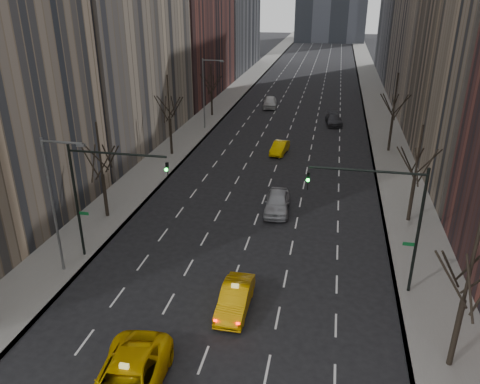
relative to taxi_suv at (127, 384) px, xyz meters
The scene contains 18 objects.
sidewalk_left 69.70m from the taxi_suv, 97.89° to the left, with size 4.50×320.00×0.15m, color slate.
sidewalk_right 70.64m from the taxi_suv, 77.80° to the left, with size 4.50×320.00×0.15m, color slate.
tree_lw_b 19.62m from the taxi_suv, 118.68° to the left, with size 3.36×3.50×7.82m.
tree_lw_c 34.47m from the taxi_suv, 105.75° to the left, with size 3.36×3.50×8.74m.
tree_lw_d 51.95m from the taxi_suv, 100.35° to the left, with size 3.36×3.50×7.36m.
tree_rw_a 15.80m from the taxi_suv, 18.93° to the left, with size 3.36×3.50×8.28m.
tree_rw_b 25.81m from the taxi_suv, 55.09° to the left, with size 3.36×3.50×7.82m.
tree_rw_c 41.82m from the taxi_suv, 69.39° to the left, with size 3.36×3.50×8.74m.
traffic_mast_left 13.56m from the taxi_suv, 120.22° to the left, with size 6.69×0.39×8.00m.
traffic_mast_right 16.78m from the taxi_suv, 43.10° to the left, with size 6.69×0.39×8.00m.
streetlight_near 13.05m from the taxi_suv, 132.08° to the left, with size 2.83×0.22×9.00m.
streetlight_far 45.03m from the taxi_suv, 100.49° to the left, with size 2.83×0.22×9.00m.
taxi_suv is the anchor object (origin of this frame).
taxi_sedan 8.08m from the taxi_suv, 65.04° to the left, with size 1.59×4.57×1.51m, color #D89804.
silver_sedan_ahead 21.24m from the taxi_suv, 78.77° to the left, with size 1.99×4.94×1.68m, color #A3A5AB.
far_taxi 36.02m from the taxi_suv, 85.99° to the left, with size 1.44×4.13×1.36m, color #ECBC04.
far_suv_grey 50.40m from the taxi_suv, 80.55° to the left, with size 2.00×4.92×1.43m, color #303035.
far_car_white 58.09m from the taxi_suv, 91.71° to the left, with size 2.02×5.03×1.71m, color silver.
Camera 1 is at (5.40, -13.46, 17.09)m, focal length 35.00 mm.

